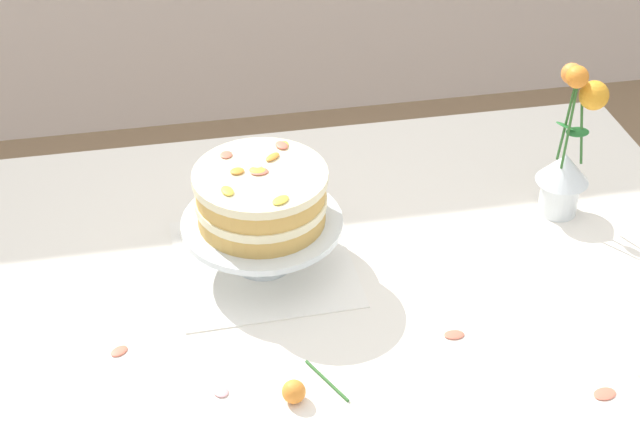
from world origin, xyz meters
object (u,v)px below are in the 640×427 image
at_px(dining_table, 358,311).
at_px(flower_vase, 567,159).
at_px(cake_stand, 262,227).
at_px(layer_cake, 261,196).
at_px(fallen_rose, 295,391).

bearing_deg(dining_table, flower_vase, 15.15).
height_order(cake_stand, flower_vase, flower_vase).
xyz_separation_m(cake_stand, layer_cake, (0.00, 0.00, 0.07)).
height_order(cake_stand, layer_cake, layer_cake).
distance_m(cake_stand, fallen_rose, 0.35).
xyz_separation_m(flower_vase, fallen_rose, (-0.60, -0.40, -0.10)).
xyz_separation_m(layer_cake, fallen_rose, (0.00, -0.34, -0.13)).
bearing_deg(flower_vase, fallen_rose, -146.33).
bearing_deg(flower_vase, cake_stand, -174.83).
xyz_separation_m(cake_stand, flower_vase, (0.60, 0.05, 0.04)).
relative_size(cake_stand, fallen_rose, 2.81).
distance_m(flower_vase, fallen_rose, 0.72).
bearing_deg(flower_vase, layer_cake, -174.83).
bearing_deg(fallen_rose, cake_stand, 90.10).
distance_m(cake_stand, layer_cake, 0.07).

